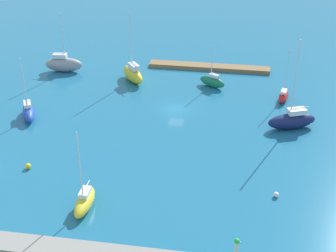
{
  "coord_description": "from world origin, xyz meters",
  "views": [
    {
      "loc": [
        -10.32,
        72.34,
        37.36
      ],
      "look_at": [
        0.0,
        8.6,
        1.5
      ],
      "focal_mm": 52.71,
      "sensor_mm": 36.0,
      "label": 1
    }
  ],
  "objects_px": {
    "sailboat_navy_mid_basin": "(292,120)",
    "sailboat_yellow_along_channel": "(85,201)",
    "sailboat_blue_lone_south": "(28,112)",
    "mooring_buoy_yellow": "(28,166)",
    "sailboat_green_far_north": "(212,81)",
    "sailboat_red_near_pier": "(284,95)",
    "sailboat_gray_east_end": "(64,64)",
    "harbor_beacon": "(236,251)",
    "sailboat_yellow_by_breakwater": "(133,74)",
    "pier_dock": "(209,67)",
    "mooring_buoy_white": "(276,195)"
  },
  "relations": [
    {
      "from": "sailboat_blue_lone_south",
      "to": "sailboat_green_far_north",
      "type": "relative_size",
      "value": 1.34
    },
    {
      "from": "sailboat_red_near_pier",
      "to": "sailboat_green_far_north",
      "type": "xyz_separation_m",
      "value": [
        12.56,
        -3.56,
        0.22
      ]
    },
    {
      "from": "sailboat_blue_lone_south",
      "to": "sailboat_navy_mid_basin",
      "type": "bearing_deg",
      "value": 67.92
    },
    {
      "from": "sailboat_navy_mid_basin",
      "to": "sailboat_green_far_north",
      "type": "relative_size",
      "value": 1.86
    },
    {
      "from": "sailboat_blue_lone_south",
      "to": "mooring_buoy_yellow",
      "type": "xyz_separation_m",
      "value": [
        -5.8,
        13.92,
        -0.69
      ]
    },
    {
      "from": "mooring_buoy_yellow",
      "to": "harbor_beacon",
      "type": "bearing_deg",
      "value": 151.94
    },
    {
      "from": "harbor_beacon",
      "to": "sailboat_yellow_by_breakwater",
      "type": "distance_m",
      "value": 50.32
    },
    {
      "from": "sailboat_green_far_north",
      "to": "mooring_buoy_yellow",
      "type": "relative_size",
      "value": 9.84
    },
    {
      "from": "sailboat_gray_east_end",
      "to": "sailboat_yellow_along_channel",
      "type": "relative_size",
      "value": 1.08
    },
    {
      "from": "sailboat_blue_lone_south",
      "to": "sailboat_gray_east_end",
      "type": "height_order",
      "value": "sailboat_gray_east_end"
    },
    {
      "from": "sailboat_yellow_along_channel",
      "to": "mooring_buoy_white",
      "type": "relative_size",
      "value": 15.84
    },
    {
      "from": "sailboat_blue_lone_south",
      "to": "sailboat_gray_east_end",
      "type": "bearing_deg",
      "value": 156.42
    },
    {
      "from": "sailboat_navy_mid_basin",
      "to": "sailboat_gray_east_end",
      "type": "relative_size",
      "value": 1.23
    },
    {
      "from": "sailboat_gray_east_end",
      "to": "mooring_buoy_white",
      "type": "distance_m",
      "value": 52.42
    },
    {
      "from": "mooring_buoy_white",
      "to": "sailboat_navy_mid_basin",
      "type": "bearing_deg",
      "value": -98.82
    },
    {
      "from": "sailboat_navy_mid_basin",
      "to": "sailboat_yellow_along_channel",
      "type": "height_order",
      "value": "sailboat_navy_mid_basin"
    },
    {
      "from": "sailboat_yellow_by_breakwater",
      "to": "sailboat_gray_east_end",
      "type": "relative_size",
      "value": 1.11
    },
    {
      "from": "pier_dock",
      "to": "sailboat_yellow_by_breakwater",
      "type": "height_order",
      "value": "sailboat_yellow_by_breakwater"
    },
    {
      "from": "sailboat_navy_mid_basin",
      "to": "harbor_beacon",
      "type": "bearing_deg",
      "value": 56.02
    },
    {
      "from": "pier_dock",
      "to": "sailboat_navy_mid_basin",
      "type": "xyz_separation_m",
      "value": [
        -14.66,
        21.93,
        1.02
      ]
    },
    {
      "from": "sailboat_yellow_along_channel",
      "to": "harbor_beacon",
      "type": "bearing_deg",
      "value": 66.02
    },
    {
      "from": "sailboat_gray_east_end",
      "to": "sailboat_green_far_north",
      "type": "xyz_separation_m",
      "value": [
        -29.12,
        2.64,
        -0.45
      ]
    },
    {
      "from": "sailboat_blue_lone_south",
      "to": "sailboat_yellow_along_channel",
      "type": "height_order",
      "value": "sailboat_yellow_along_channel"
    },
    {
      "from": "harbor_beacon",
      "to": "sailboat_gray_east_end",
      "type": "distance_m",
      "value": 59.76
    },
    {
      "from": "sailboat_blue_lone_south",
      "to": "mooring_buoy_white",
      "type": "xyz_separation_m",
      "value": [
        -38.66,
        14.92,
        -0.74
      ]
    },
    {
      "from": "harbor_beacon",
      "to": "sailboat_blue_lone_south",
      "type": "height_order",
      "value": "sailboat_blue_lone_south"
    },
    {
      "from": "sailboat_red_near_pier",
      "to": "sailboat_yellow_along_channel",
      "type": "distance_m",
      "value": 42.0
    },
    {
      "from": "mooring_buoy_yellow",
      "to": "pier_dock",
      "type": "bearing_deg",
      "value": -118.26
    },
    {
      "from": "sailboat_yellow_along_channel",
      "to": "mooring_buoy_yellow",
      "type": "height_order",
      "value": "sailboat_yellow_along_channel"
    },
    {
      "from": "sailboat_yellow_by_breakwater",
      "to": "pier_dock",
      "type": "bearing_deg",
      "value": -95.37
    },
    {
      "from": "sailboat_red_near_pier",
      "to": "mooring_buoy_white",
      "type": "xyz_separation_m",
      "value": [
        2.02,
        28.04,
        -0.54
      ]
    },
    {
      "from": "harbor_beacon",
      "to": "sailboat_yellow_by_breakwater",
      "type": "height_order",
      "value": "sailboat_yellow_by_breakwater"
    },
    {
      "from": "pier_dock",
      "to": "harbor_beacon",
      "type": "bearing_deg",
      "value": 97.65
    },
    {
      "from": "sailboat_blue_lone_south",
      "to": "sailboat_yellow_along_channel",
      "type": "xyz_separation_m",
      "value": [
        -15.96,
        20.84,
        -0.08
      ]
    },
    {
      "from": "sailboat_navy_mid_basin",
      "to": "sailboat_gray_east_end",
      "type": "xyz_separation_m",
      "value": [
        42.48,
        -16.08,
        0.15
      ]
    },
    {
      "from": "mooring_buoy_white",
      "to": "mooring_buoy_yellow",
      "type": "bearing_deg",
      "value": -1.75
    },
    {
      "from": "mooring_buoy_yellow",
      "to": "mooring_buoy_white",
      "type": "distance_m",
      "value": 32.87
    },
    {
      "from": "sailboat_gray_east_end",
      "to": "sailboat_green_far_north",
      "type": "distance_m",
      "value": 29.25
    },
    {
      "from": "sailboat_gray_east_end",
      "to": "mooring_buoy_white",
      "type": "relative_size",
      "value": 17.17
    },
    {
      "from": "sailboat_red_near_pier",
      "to": "sailboat_gray_east_end",
      "type": "bearing_deg",
      "value": 93.06
    },
    {
      "from": "sailboat_blue_lone_south",
      "to": "sailboat_gray_east_end",
      "type": "xyz_separation_m",
      "value": [
        1.01,
        -19.33,
        0.46
      ]
    },
    {
      "from": "sailboat_green_far_north",
      "to": "mooring_buoy_yellow",
      "type": "distance_m",
      "value": 37.88
    },
    {
      "from": "sailboat_red_near_pier",
      "to": "mooring_buoy_yellow",
      "type": "relative_size",
      "value": 11.52
    },
    {
      "from": "pier_dock",
      "to": "mooring_buoy_yellow",
      "type": "relative_size",
      "value": 30.14
    },
    {
      "from": "sailboat_gray_east_end",
      "to": "sailboat_green_far_north",
      "type": "bearing_deg",
      "value": -10.32
    },
    {
      "from": "harbor_beacon",
      "to": "sailboat_navy_mid_basin",
      "type": "height_order",
      "value": "sailboat_navy_mid_basin"
    },
    {
      "from": "sailboat_yellow_by_breakwater",
      "to": "sailboat_yellow_along_channel",
      "type": "height_order",
      "value": "sailboat_yellow_by_breakwater"
    },
    {
      "from": "harbor_beacon",
      "to": "sailboat_green_far_north",
      "type": "xyz_separation_m",
      "value": [
        5.97,
        -45.68,
        -2.31
      ]
    },
    {
      "from": "sailboat_yellow_by_breakwater",
      "to": "sailboat_red_near_pier",
      "type": "height_order",
      "value": "sailboat_yellow_by_breakwater"
    },
    {
      "from": "sailboat_yellow_by_breakwater",
      "to": "sailboat_red_near_pier",
      "type": "xyz_separation_m",
      "value": [
        -27.33,
        3.68,
        -0.63
      ]
    }
  ]
}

